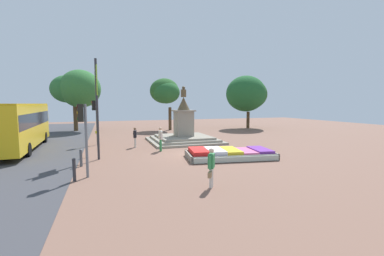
% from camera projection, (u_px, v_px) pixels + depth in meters
% --- Properties ---
extents(ground_plane, '(72.55, 72.55, 0.00)m').
position_uv_depth(ground_plane, '(195.00, 155.00, 17.15)').
color(ground_plane, brown).
extents(flower_planter, '(5.72, 3.38, 0.61)m').
position_uv_depth(flower_planter, '(229.00, 154.00, 16.02)').
color(flower_planter, '#38281C').
rests_on(flower_planter, ground_plane).
extents(statue_monument, '(5.98, 5.98, 4.92)m').
position_uv_depth(statue_monument, '(184.00, 132.00, 22.90)').
color(statue_monument, gray).
rests_on(statue_monument, ground_plane).
extents(traffic_light_near_crossing, '(0.42, 0.31, 3.39)m').
position_uv_depth(traffic_light_near_crossing, '(83.00, 126.00, 11.60)').
color(traffic_light_near_crossing, slate).
rests_on(traffic_light_near_crossing, ground_plane).
extents(traffic_light_mid_block, '(0.42, 0.31, 3.65)m').
position_uv_depth(traffic_light_mid_block, '(95.00, 114.00, 20.94)').
color(traffic_light_mid_block, slate).
rests_on(traffic_light_mid_block, ground_plane).
extents(banner_pole, '(0.21, 1.22, 6.06)m').
position_uv_depth(banner_pole, '(97.00, 104.00, 15.35)').
color(banner_pole, '#2D2D33').
rests_on(banner_pole, ground_plane).
extents(city_bus, '(2.84, 10.83, 3.40)m').
position_uv_depth(city_bus, '(18.00, 124.00, 18.65)').
color(city_bus, gold).
rests_on(city_bus, ground_plane).
extents(pedestrian_with_handbag, '(0.50, 0.64, 1.63)m').
position_uv_depth(pedestrian_with_handbag, '(211.00, 166.00, 10.34)').
color(pedestrian_with_handbag, beige).
rests_on(pedestrian_with_handbag, ground_plane).
extents(pedestrian_near_planter, '(0.22, 0.57, 1.73)m').
position_uv_depth(pedestrian_near_planter, '(161.00, 137.00, 18.29)').
color(pedestrian_near_planter, '#338C4C').
rests_on(pedestrian_near_planter, ground_plane).
extents(pedestrian_crossing_plaza, '(0.30, 0.56, 1.55)m').
position_uv_depth(pedestrian_crossing_plaza, '(135.00, 136.00, 19.87)').
color(pedestrian_crossing_plaza, beige).
rests_on(pedestrian_crossing_plaza, ground_plane).
extents(kerb_bollard_south, '(0.15, 0.15, 1.04)m').
position_uv_depth(kerb_bollard_south, '(74.00, 169.00, 11.21)').
color(kerb_bollard_south, '#2D2D33').
rests_on(kerb_bollard_south, ground_plane).
extents(kerb_bollard_mid_a, '(0.16, 0.16, 0.95)m').
position_uv_depth(kerb_bollard_mid_a, '(81.00, 157.00, 13.88)').
color(kerb_bollard_mid_a, '#4C5156').
rests_on(kerb_bollard_mid_a, ground_plane).
extents(kerb_bollard_mid_b, '(0.11, 0.11, 0.97)m').
position_uv_depth(kerb_bollard_mid_b, '(87.00, 150.00, 16.17)').
color(kerb_bollard_mid_b, slate).
rests_on(kerb_bollard_mid_b, ground_plane).
extents(park_tree_far_left, '(6.02, 5.54, 7.15)m').
position_uv_depth(park_tree_far_left, '(248.00, 94.00, 35.07)').
color(park_tree_far_left, '#4C3823').
rests_on(park_tree_far_left, ground_plane).
extents(park_tree_behind_statue, '(3.69, 4.23, 6.60)m').
position_uv_depth(park_tree_behind_statue, '(165.00, 92.00, 32.66)').
color(park_tree_behind_statue, '#4C3823').
rests_on(park_tree_behind_statue, ground_plane).
extents(park_tree_far_right, '(5.76, 6.00, 7.46)m').
position_uv_depth(park_tree_far_right, '(77.00, 89.00, 31.24)').
color(park_tree_far_right, '#4C3823').
rests_on(park_tree_far_right, ground_plane).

